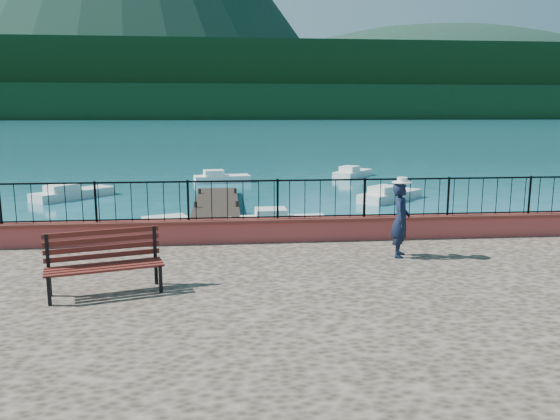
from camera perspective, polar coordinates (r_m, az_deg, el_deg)
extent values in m
plane|color=#19596B|center=(10.69, 3.39, -14.14)|extent=(2000.00, 2000.00, 0.00)
cube|color=#AC3E3E|center=(13.71, 1.00, -2.04)|extent=(28.00, 0.46, 0.58)
cube|color=black|center=(13.57, 1.01, 1.12)|extent=(27.00, 0.05, 0.95)
cube|color=#2D231C|center=(22.02, -6.75, -0.95)|extent=(2.00, 16.00, 0.30)
cube|color=black|center=(309.64, -5.60, 11.09)|extent=(900.00, 60.00, 18.00)
cube|color=black|center=(370.02, -5.68, 12.97)|extent=(900.00, 120.00, 44.00)
ellipsoid|color=#142D23|center=(611.20, 15.69, 9.50)|extent=(448.00, 384.00, 180.00)
cube|color=black|center=(10.25, -17.76, -7.04)|extent=(2.10, 1.14, 0.50)
cube|color=#622915|center=(10.40, -18.04, -3.61)|extent=(1.96, 0.62, 0.61)
imported|color=black|center=(12.40, 12.49, -1.03)|extent=(0.60, 0.71, 1.67)
cylinder|color=silver|center=(12.26, 12.65, 3.08)|extent=(0.44, 0.44, 0.12)
cube|color=silver|center=(19.74, -10.06, -1.61)|extent=(4.39, 2.77, 0.80)
cube|color=silver|center=(20.81, 0.39, -0.84)|extent=(3.32, 1.37, 0.80)
cube|color=silver|center=(27.98, 11.44, 1.83)|extent=(3.86, 3.54, 0.80)
cube|color=silver|center=(30.03, -20.80, 1.93)|extent=(3.77, 4.06, 0.80)
cube|color=white|center=(34.65, -6.08, 3.58)|extent=(3.62, 1.84, 0.80)
cube|color=white|center=(37.59, 7.63, 4.07)|extent=(3.28, 3.66, 0.80)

